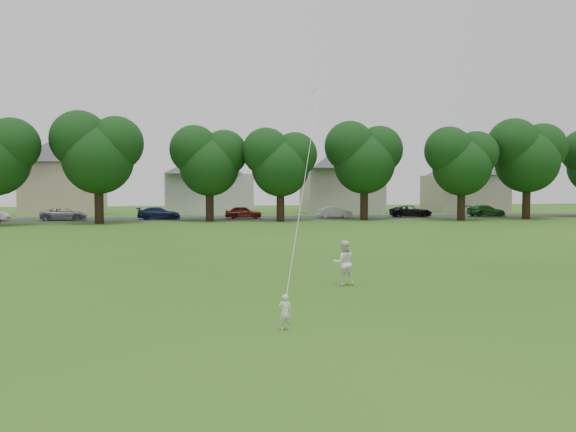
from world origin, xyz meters
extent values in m
plane|color=#265413|center=(0.00, 0.00, 0.00)|extent=(160.00, 160.00, 0.00)
cube|color=#2D2D30|center=(0.00, 42.00, 0.01)|extent=(90.00, 7.00, 0.01)
imported|color=silver|center=(0.08, -2.09, 0.40)|extent=(0.31, 0.21, 0.80)
imported|color=white|center=(2.86, 3.15, 0.72)|extent=(0.70, 0.55, 1.44)
plane|color=white|center=(3.20, 8.27, 7.22)|extent=(0.83, 0.95, 0.63)
cylinder|color=white|center=(1.64, 3.09, 3.90)|extent=(0.01, 0.01, 12.70)
cylinder|color=black|center=(-9.73, 35.59, 1.86)|extent=(0.76, 0.76, 3.71)
cylinder|color=black|center=(-0.34, 37.44, 1.69)|extent=(0.73, 0.73, 3.38)
cylinder|color=black|center=(6.01, 36.29, 1.65)|extent=(0.72, 0.72, 3.29)
cylinder|color=black|center=(14.18, 37.12, 1.81)|extent=(0.75, 0.75, 3.62)
cylinder|color=black|center=(22.95, 34.92, 1.70)|extent=(0.73, 0.73, 3.39)
cylinder|color=black|center=(30.24, 35.86, 1.89)|extent=(0.76, 0.76, 3.78)
imported|color=gray|center=(-13.74, 41.00, 0.59)|extent=(4.38, 2.39, 1.16)
imported|color=#131B3E|center=(-5.08, 41.00, 0.60)|extent=(4.14, 1.82, 1.18)
imported|color=maroon|center=(3.05, 41.00, 0.63)|extent=(3.66, 1.54, 1.24)
imported|color=#B2B2B2|center=(12.34, 41.00, 0.58)|extent=(3.59, 1.58, 1.15)
imported|color=black|center=(20.47, 41.00, 0.61)|extent=(4.50, 2.37, 1.21)
imported|color=#1C551D|center=(28.89, 41.00, 0.61)|extent=(4.12, 1.70, 1.19)
cube|color=beige|center=(-16.00, 52.00, 2.91)|extent=(8.20, 6.80, 5.81)
pyramid|color=#464448|center=(-16.00, 52.00, 9.01)|extent=(11.83, 11.83, 3.20)
cube|color=silver|center=(0.00, 52.00, 2.29)|extent=(9.80, 6.95, 4.58)
pyramid|color=#464448|center=(0.00, 52.00, 7.10)|extent=(14.13, 14.13, 2.52)
cube|color=#B3ADA0|center=(16.00, 52.00, 2.65)|extent=(9.18, 6.35, 5.29)
pyramid|color=#464448|center=(16.00, 52.00, 8.20)|extent=(13.24, 13.24, 2.91)
cube|color=#A39987|center=(32.00, 52.00, 2.29)|extent=(8.75, 7.29, 4.58)
pyramid|color=#464448|center=(32.00, 52.00, 7.10)|extent=(12.62, 12.62, 2.52)
camera|label=1|loc=(-1.91, -14.12, 3.16)|focal=35.00mm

